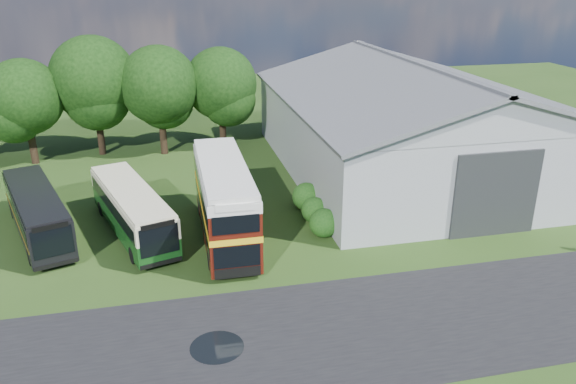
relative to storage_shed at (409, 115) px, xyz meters
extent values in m
plane|color=#223E13|center=(-15.00, -15.98, -4.17)|extent=(120.00, 120.00, 0.00)
cube|color=black|center=(-12.00, -18.98, -4.17)|extent=(60.00, 8.00, 0.02)
cylinder|color=black|center=(-16.50, -18.98, -4.17)|extent=(2.20, 2.20, 0.01)
cube|color=gray|center=(0.00, 0.02, -1.42)|extent=(18.00, 24.00, 5.50)
cube|color=#2D3033|center=(0.00, -12.06, -1.67)|extent=(5.20, 0.18, 5.00)
cylinder|color=black|center=(-28.00, 7.52, -2.64)|extent=(0.56, 0.56, 3.06)
sphere|color=black|center=(-28.00, 7.52, 1.10)|extent=(5.78, 5.78, 5.78)
cylinder|color=black|center=(-23.00, 8.82, -2.37)|extent=(0.56, 0.56, 3.60)
sphere|color=black|center=(-23.00, 8.82, 2.03)|extent=(6.80, 6.80, 6.80)
cylinder|color=black|center=(-18.00, 7.82, -2.51)|extent=(0.56, 0.56, 3.31)
sphere|color=black|center=(-18.00, 7.82, 1.54)|extent=(6.26, 6.26, 6.26)
cylinder|color=black|center=(-13.00, 8.62, -2.58)|extent=(0.56, 0.56, 3.17)
sphere|color=black|center=(-13.00, 8.62, 1.29)|extent=(5.98, 5.98, 5.98)
sphere|color=#194714|center=(-9.40, -9.98, -4.17)|extent=(1.70, 1.70, 1.70)
sphere|color=#194714|center=(-9.40, -7.98, -4.17)|extent=(1.60, 1.60, 1.60)
sphere|color=#194714|center=(-9.40, -5.98, -4.17)|extent=(1.80, 1.80, 1.80)
cube|color=#0F3A12|center=(-20.03, -7.30, -2.65)|extent=(5.17, 10.26, 2.49)
cube|color=#441109|center=(-14.92, -9.01, -1.80)|extent=(2.68, 10.31, 4.12)
cube|color=black|center=(-25.28, -6.39, -2.68)|extent=(5.29, 10.04, 2.44)
camera|label=1|loc=(-17.85, -37.91, 10.06)|focal=35.00mm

